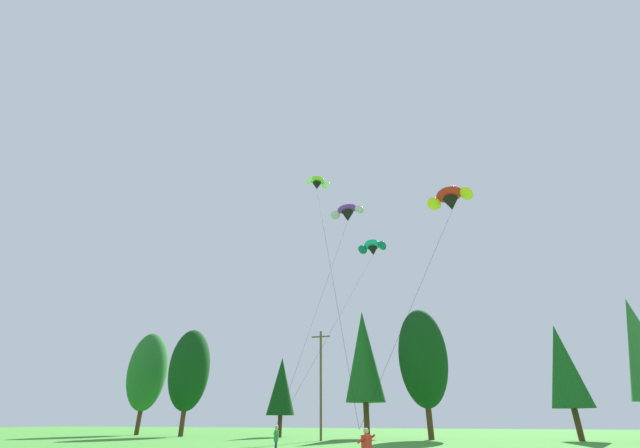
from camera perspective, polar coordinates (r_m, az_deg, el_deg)
treeline_tree_a at (r=70.75m, az=-23.25°, el=-18.62°), size 5.67×5.67×14.32m
treeline_tree_b at (r=62.53m, az=-18.01°, el=-19.01°), size 5.51×5.51×13.73m
treeline_tree_c at (r=58.25m, az=-5.50°, el=-21.88°), size 3.72×3.72×9.66m
treeline_tree_d at (r=54.25m, az=6.21°, el=-18.00°), size 4.90×4.90×14.99m
treeline_tree_e at (r=52.08m, az=14.35°, el=-17.80°), size 5.69×5.69×14.41m
treeline_tree_f at (r=54.86m, az=31.20°, el=-16.75°), size 4.22×4.22×11.92m
utility_pole at (r=47.78m, az=0.12°, el=-21.29°), size 2.20×0.26×11.26m
kite_flyer_near at (r=26.61m, az=-6.23°, el=-28.01°), size 0.38×0.60×1.69m
kite_flyer_mid at (r=18.32m, az=6.63°, el=-28.93°), size 0.73×0.74×1.69m
parafoil_kite_high_teal at (r=48.32m, az=7.45°, el=-3.34°), size 5.05×20.61×20.25m
parafoil_kite_mid_red_yellow at (r=28.37m, az=17.94°, el=3.42°), size 6.87×7.97×14.54m
parafoil_kite_far_purple at (r=38.69m, az=3.88°, el=1.62°), size 4.59×9.80×19.54m
parafoil_kite_low_lime_white at (r=31.33m, az=-0.39°, el=5.82°), size 5.18×8.25×17.40m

